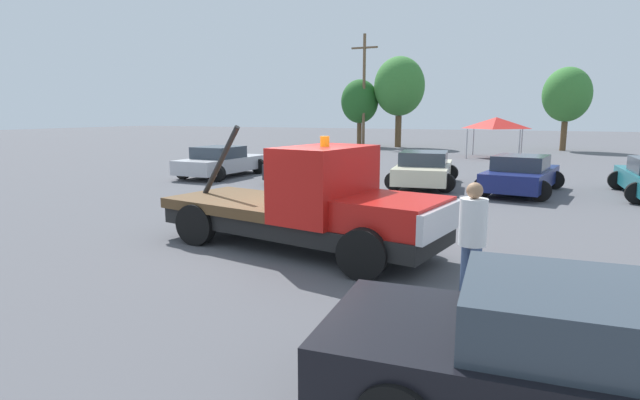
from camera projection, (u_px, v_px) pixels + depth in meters
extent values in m
plane|color=#545459|center=(298.00, 248.00, 10.39)|extent=(160.00, 160.00, 0.00)
cube|color=black|center=(298.00, 223.00, 10.30)|extent=(6.26, 2.90, 0.35)
cube|color=red|center=(394.00, 214.00, 9.02)|extent=(1.97, 2.05, 0.55)
cube|color=silver|center=(441.00, 221.00, 8.53)|extent=(0.44, 1.88, 0.50)
cube|color=red|center=(325.00, 183.00, 9.78)|extent=(1.67, 2.30, 1.43)
cube|color=brown|center=(243.00, 202.00, 11.08)|extent=(3.33, 2.59, 0.22)
cylinder|color=black|center=(221.00, 161.00, 11.30)|extent=(1.19, 0.32, 1.63)
cylinder|color=orange|center=(325.00, 141.00, 9.64)|extent=(0.18, 0.18, 0.20)
cylinder|color=black|center=(411.00, 231.00, 9.97)|extent=(0.88, 0.26, 0.88)
cylinder|color=black|center=(362.00, 254.00, 8.35)|extent=(0.88, 0.26, 0.88)
cylinder|color=black|center=(258.00, 210.00, 12.21)|extent=(0.88, 0.26, 0.88)
cylinder|color=black|center=(196.00, 224.00, 10.58)|extent=(0.88, 0.26, 0.88)
cube|color=black|center=(628.00, 383.00, 4.18)|extent=(5.33, 2.23, 0.60)
cube|color=#333D47|center=(599.00, 317.00, 4.17)|extent=(2.30, 1.79, 0.50)
cylinder|color=black|center=(428.00, 331.00, 5.63)|extent=(0.68, 0.22, 0.68)
cylinder|color=#475B84|center=(475.00, 276.00, 7.24)|extent=(0.16, 0.16, 0.87)
cylinder|color=#475B84|center=(466.00, 272.00, 7.44)|extent=(0.16, 0.16, 0.87)
cylinder|color=white|center=(473.00, 222.00, 7.21)|extent=(0.40, 0.40, 0.69)
sphere|color=#A87A56|center=(475.00, 191.00, 7.13)|extent=(0.24, 0.24, 0.24)
cube|color=#B7B7BC|center=(222.00, 164.00, 22.16)|extent=(2.04, 4.61, 0.60)
cube|color=#333D47|center=(219.00, 152.00, 21.86)|extent=(1.74, 1.96, 0.50)
cylinder|color=black|center=(226.00, 165.00, 23.96)|extent=(0.68, 0.22, 0.68)
cylinder|color=black|center=(259.00, 166.00, 23.18)|extent=(0.68, 0.22, 0.68)
cylinder|color=black|center=(183.00, 171.00, 21.21)|extent=(0.68, 0.22, 0.68)
cylinder|color=black|center=(218.00, 173.00, 20.43)|extent=(0.68, 0.22, 0.68)
cube|color=#2D2D33|center=(311.00, 167.00, 20.94)|extent=(1.94, 4.87, 0.60)
cube|color=#333D47|center=(309.00, 155.00, 20.62)|extent=(1.69, 2.05, 0.50)
cylinder|color=black|center=(308.00, 167.00, 22.82)|extent=(0.68, 0.22, 0.68)
cylinder|color=black|center=(345.00, 169.00, 22.10)|extent=(0.68, 0.22, 0.68)
cylinder|color=black|center=(273.00, 175.00, 19.84)|extent=(0.68, 0.22, 0.68)
cylinder|color=black|center=(314.00, 177.00, 19.12)|extent=(0.68, 0.22, 0.68)
cube|color=beige|center=(424.00, 172.00, 19.30)|extent=(2.50, 4.86, 0.60)
cube|color=#333D47|center=(424.00, 158.00, 18.98)|extent=(1.93, 2.16, 0.50)
cylinder|color=black|center=(405.00, 172.00, 21.08)|extent=(0.68, 0.22, 0.68)
cylinder|color=black|center=(450.00, 173.00, 20.56)|extent=(0.68, 0.22, 0.68)
cylinder|color=black|center=(394.00, 181.00, 18.10)|extent=(0.68, 0.22, 0.68)
cylinder|color=black|center=(446.00, 183.00, 17.58)|extent=(0.68, 0.22, 0.68)
cube|color=navy|center=(521.00, 178.00, 17.53)|extent=(2.50, 4.78, 0.60)
cube|color=#333D47|center=(521.00, 163.00, 17.25)|extent=(1.90, 2.13, 0.50)
cylinder|color=black|center=(505.00, 177.00, 19.33)|extent=(0.68, 0.22, 0.68)
cylinder|color=black|center=(555.00, 180.00, 18.39)|extent=(0.68, 0.22, 0.68)
cylinder|color=black|center=(484.00, 187.00, 16.75)|extent=(0.68, 0.22, 0.68)
cylinder|color=black|center=(540.00, 191.00, 15.81)|extent=(0.68, 0.22, 0.68)
cylinder|color=black|center=(618.00, 180.00, 18.33)|extent=(0.68, 0.22, 0.68)
cylinder|color=black|center=(637.00, 193.00, 15.35)|extent=(0.68, 0.22, 0.68)
cylinder|color=#9E9EA3|center=(467.00, 144.00, 30.81)|extent=(0.07, 0.07, 1.83)
cylinder|color=#9E9EA3|center=(519.00, 145.00, 29.59)|extent=(0.07, 0.07, 1.83)
cylinder|color=#9E9EA3|center=(473.00, 141.00, 33.54)|extent=(0.07, 0.07, 1.83)
cylinder|color=#9E9EA3|center=(522.00, 142.00, 32.31)|extent=(0.07, 0.07, 1.83)
pyramid|color=red|center=(496.00, 123.00, 31.35)|extent=(3.03, 3.03, 0.71)
cylinder|color=brown|center=(563.00, 136.00, 37.38)|extent=(0.43, 0.43, 2.15)
ellipsoid|color=#387A33|center=(567.00, 94.00, 36.86)|extent=(3.44, 3.44, 4.00)
cylinder|color=brown|center=(359.00, 135.00, 42.47)|extent=(0.39, 0.39, 1.96)
ellipsoid|color=#235B23|center=(360.00, 101.00, 42.00)|extent=(3.13, 3.13, 3.63)
cylinder|color=brown|center=(398.00, 131.00, 41.39)|extent=(0.51, 0.51, 2.57)
ellipsoid|color=#387A33|center=(399.00, 86.00, 40.76)|extent=(4.12, 4.12, 4.78)
cylinder|color=brown|center=(364.00, 91.00, 40.70)|extent=(0.24, 0.24, 9.07)
cube|color=brown|center=(365.00, 48.00, 40.11)|extent=(2.20, 0.14, 0.14)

